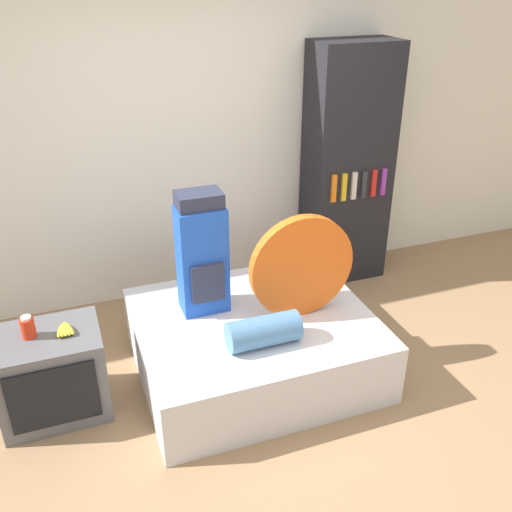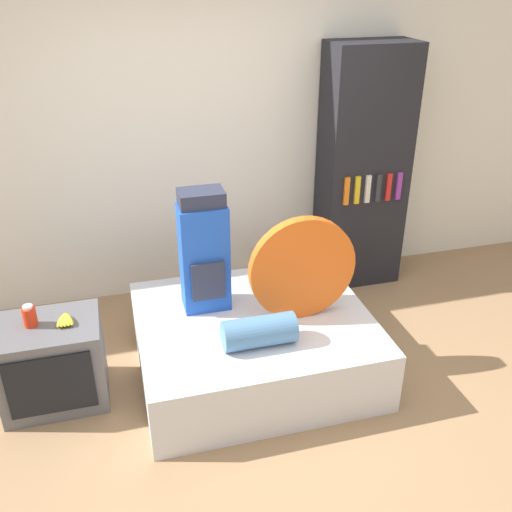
% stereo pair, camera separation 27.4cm
% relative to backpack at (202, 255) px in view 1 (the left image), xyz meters
% --- Properties ---
extents(ground_plane, '(16.00, 16.00, 0.00)m').
position_rel_backpack_xyz_m(ground_plane, '(0.30, -0.86, -0.83)').
color(ground_plane, '#997551').
extents(wall_back, '(8.00, 0.05, 2.60)m').
position_rel_backpack_xyz_m(wall_back, '(0.30, 1.05, 0.47)').
color(wall_back, silver).
rests_on(wall_back, ground_plane).
extents(bed, '(1.53, 1.32, 0.43)m').
position_rel_backpack_xyz_m(bed, '(0.28, -0.22, -0.62)').
color(bed, silver).
rests_on(bed, ground_plane).
extents(backpack, '(0.31, 0.25, 0.83)m').
position_rel_backpack_xyz_m(backpack, '(0.00, 0.00, 0.00)').
color(backpack, blue).
rests_on(backpack, bed).
extents(tent_bag, '(0.70, 0.07, 0.70)m').
position_rel_backpack_xyz_m(tent_bag, '(0.58, -0.28, -0.05)').
color(tent_bag, '#E05B19').
rests_on(tent_bag, bed).
extents(sleeping_roll, '(0.45, 0.19, 0.19)m').
position_rel_backpack_xyz_m(sleeping_roll, '(0.23, -0.53, -0.31)').
color(sleeping_roll, teal).
rests_on(sleeping_roll, bed).
extents(television, '(0.63, 0.49, 0.56)m').
position_rel_backpack_xyz_m(television, '(-1.02, -0.18, -0.55)').
color(television, '#5B5B60').
rests_on(television, ground_plane).
extents(canister, '(0.08, 0.08, 0.14)m').
position_rel_backpack_xyz_m(canister, '(-1.10, -0.16, -0.20)').
color(canister, red).
rests_on(canister, television).
extents(banana_bunch, '(0.12, 0.15, 0.04)m').
position_rel_backpack_xyz_m(banana_bunch, '(-0.90, -0.18, -0.25)').
color(banana_bunch, yellow).
rests_on(banana_bunch, television).
extents(bookshelf, '(0.68, 0.42, 1.99)m').
position_rel_backpack_xyz_m(bookshelf, '(1.48, 0.81, 0.17)').
color(bookshelf, black).
rests_on(bookshelf, ground_plane).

